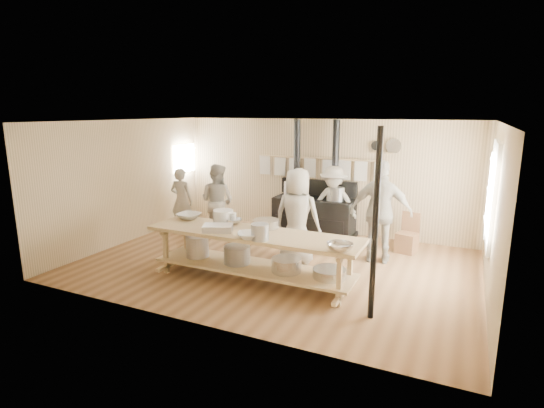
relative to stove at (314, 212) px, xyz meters
name	(u,v)px	position (x,y,z in m)	size (l,w,h in m)	color
ground	(276,264)	(0.01, -2.12, -0.52)	(7.00, 7.00, 0.00)	brown
room_shell	(276,177)	(0.01, -2.12, 1.10)	(7.00, 7.00, 7.00)	tan
window_right	(492,194)	(3.48, -1.52, 0.98)	(0.09, 1.50, 1.65)	beige
left_opening	(184,158)	(-3.44, -0.12, 1.08)	(0.00, 0.90, 0.90)	white
stove	(314,212)	(0.00, 0.00, 0.00)	(1.90, 0.75, 2.60)	black
towel_rail	(319,166)	(0.01, 0.28, 1.03)	(3.00, 0.04, 0.47)	tan
back_wall_shelf	(386,148)	(1.47, 0.32, 1.48)	(0.63, 0.14, 0.32)	tan
prep_table	(252,251)	(0.00, -3.02, 0.00)	(3.60, 0.90, 0.85)	tan
support_post	(375,226)	(2.06, -3.47, 0.78)	(0.08, 0.08, 2.60)	black
cook_far_left	(182,200)	(-2.83, -1.11, 0.24)	(0.55, 0.36, 1.52)	#A09B8E
cook_left	(217,201)	(-1.87, -1.11, 0.30)	(0.80, 0.62, 1.65)	#A09B8E
cook_center	(297,216)	(0.34, -1.88, 0.37)	(0.87, 0.57, 1.78)	#A09B8E
cook_right	(381,212)	(1.71, -1.19, 0.44)	(1.12, 0.47, 1.92)	#A09B8E
cook_by_window	(333,203)	(0.49, -0.17, 0.29)	(1.05, 0.60, 1.62)	#A09B8E
chair	(407,241)	(2.11, -0.38, -0.29)	(0.45, 0.45, 0.80)	brown
bowl_white_a	(189,216)	(-1.46, -2.73, 0.38)	(0.41, 0.41, 0.10)	white
bowl_steel_a	(234,221)	(-0.54, -2.69, 0.37)	(0.28, 0.28, 0.09)	silver
bowl_white_b	(250,235)	(0.13, -3.35, 0.38)	(0.39, 0.39, 0.10)	white
bowl_steel_b	(340,247)	(1.56, -3.35, 0.39)	(0.38, 0.38, 0.12)	silver
roasting_pan	(218,228)	(-0.54, -3.20, 0.38)	(0.47, 0.32, 0.11)	#B2B2B7
mixing_bowl_large	(266,224)	(0.09, -2.69, 0.40)	(0.44, 0.44, 0.14)	silver
bucket_galv	(260,232)	(0.30, -3.35, 0.46)	(0.27, 0.27, 0.25)	gray
deep_bowl_enamel	(223,216)	(-0.75, -2.69, 0.44)	(0.35, 0.35, 0.22)	white
pitcher	(233,218)	(-0.55, -2.69, 0.42)	(0.12, 0.12, 0.19)	white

